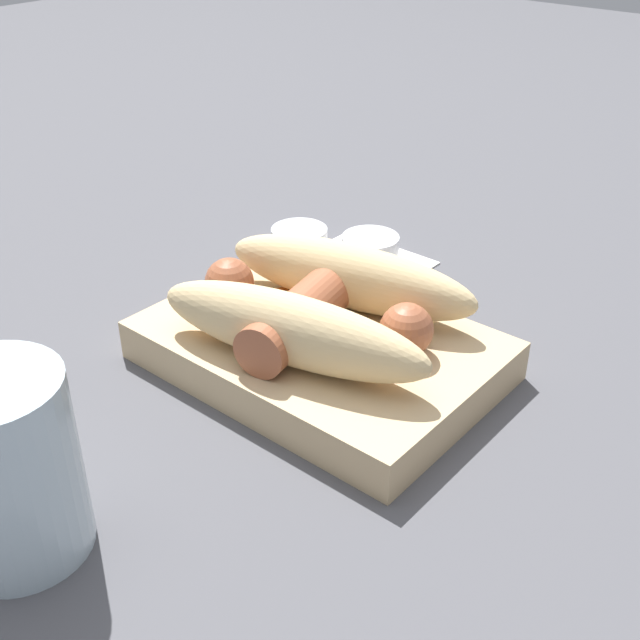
{
  "coord_description": "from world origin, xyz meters",
  "views": [
    {
      "loc": [
        -0.3,
        0.36,
        0.32
      ],
      "look_at": [
        0.0,
        0.0,
        0.04
      ],
      "focal_mm": 45.0,
      "sensor_mm": 36.0,
      "label": 1
    }
  ],
  "objects_px": {
    "condiment_cup_near": "(370,249)",
    "drink_glass": "(5,468)",
    "condiment_cup_far": "(299,241)",
    "food_tray": "(320,350)",
    "sausage": "(313,305)",
    "bread_roll": "(321,301)"
  },
  "relations": [
    {
      "from": "condiment_cup_near",
      "to": "drink_glass",
      "type": "relative_size",
      "value": 0.49
    },
    {
      "from": "condiment_cup_near",
      "to": "condiment_cup_far",
      "type": "height_order",
      "value": "same"
    },
    {
      "from": "food_tray",
      "to": "condiment_cup_near",
      "type": "relative_size",
      "value": 4.65
    },
    {
      "from": "sausage",
      "to": "condiment_cup_near",
      "type": "height_order",
      "value": "sausage"
    },
    {
      "from": "food_tray",
      "to": "bread_roll",
      "type": "distance_m",
      "value": 0.04
    },
    {
      "from": "food_tray",
      "to": "condiment_cup_far",
      "type": "height_order",
      "value": "food_tray"
    },
    {
      "from": "sausage",
      "to": "condiment_cup_far",
      "type": "relative_size",
      "value": 3.37
    },
    {
      "from": "bread_roll",
      "to": "drink_glass",
      "type": "height_order",
      "value": "drink_glass"
    },
    {
      "from": "condiment_cup_near",
      "to": "drink_glass",
      "type": "height_order",
      "value": "drink_glass"
    },
    {
      "from": "food_tray",
      "to": "condiment_cup_near",
      "type": "height_order",
      "value": "food_tray"
    },
    {
      "from": "condiment_cup_near",
      "to": "condiment_cup_far",
      "type": "distance_m",
      "value": 0.07
    },
    {
      "from": "sausage",
      "to": "condiment_cup_far",
      "type": "height_order",
      "value": "sausage"
    },
    {
      "from": "bread_roll",
      "to": "drink_glass",
      "type": "xyz_separation_m",
      "value": [
        0.01,
        0.23,
        -0.0
      ]
    },
    {
      "from": "condiment_cup_far",
      "to": "drink_glass",
      "type": "relative_size",
      "value": 0.49
    },
    {
      "from": "food_tray",
      "to": "sausage",
      "type": "relative_size",
      "value": 1.38
    },
    {
      "from": "drink_glass",
      "to": "condiment_cup_near",
      "type": "bearing_deg",
      "value": -80.83
    },
    {
      "from": "drink_glass",
      "to": "bread_roll",
      "type": "bearing_deg",
      "value": -93.31
    },
    {
      "from": "bread_roll",
      "to": "drink_glass",
      "type": "distance_m",
      "value": 0.23
    },
    {
      "from": "condiment_cup_near",
      "to": "drink_glass",
      "type": "distance_m",
      "value": 0.4
    },
    {
      "from": "drink_glass",
      "to": "sausage",
      "type": "bearing_deg",
      "value": -91.37
    },
    {
      "from": "bread_roll",
      "to": "condiment_cup_near",
      "type": "xyz_separation_m",
      "value": [
        0.08,
        -0.16,
        -0.04
      ]
    },
    {
      "from": "sausage",
      "to": "food_tray",
      "type": "bearing_deg",
      "value": 161.88
    }
  ]
}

